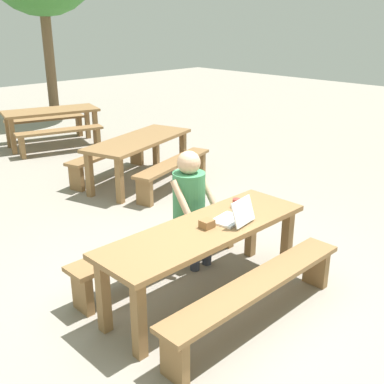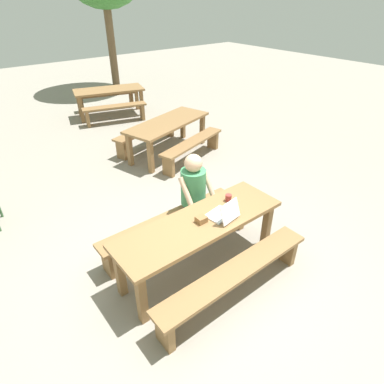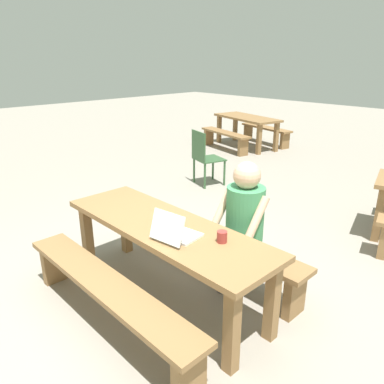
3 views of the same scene
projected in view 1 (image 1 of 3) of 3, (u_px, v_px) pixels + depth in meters
The scene contains 14 objects.
ground_plane at pixel (205, 296), 4.53m from camera, with size 30.00×30.00×0.00m, color gray.
picnic_table_front at pixel (205, 238), 4.31m from camera, with size 2.13×0.67×0.72m.
bench_near at pixel (257, 291), 4.00m from camera, with size 2.09×0.30×0.43m.
bench_far at pixel (162, 245), 4.82m from camera, with size 2.09×0.30×0.43m.
laptop at pixel (234, 216), 4.35m from camera, with size 0.34×0.35×0.24m.
small_pouch at pixel (207, 224), 4.25m from camera, with size 0.12×0.10×0.08m.
coffee_mug at pixel (237, 203), 4.70m from camera, with size 0.08×0.08×0.09m.
person_seated at pixel (191, 199), 4.91m from camera, with size 0.45×0.43×1.24m.
picnic_table_mid at pixel (139, 145), 7.41m from camera, with size 2.08×1.26×0.72m.
bench_mid_south at pixel (174, 168), 7.22m from camera, with size 1.77×0.77×0.44m.
bench_mid_north at pixel (109, 157), 7.79m from camera, with size 1.77×0.77×0.44m.
picnic_table_rear at pixel (51, 115), 9.53m from camera, with size 1.96×1.23×0.74m.
bench_rear_south at pixel (60, 136), 9.12m from camera, with size 1.66×0.74×0.46m.
bench_rear_north at pixel (45, 123), 10.15m from camera, with size 1.66×0.74×0.46m.
Camera 1 is at (-2.82, -2.69, 2.51)m, focal length 44.58 mm.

